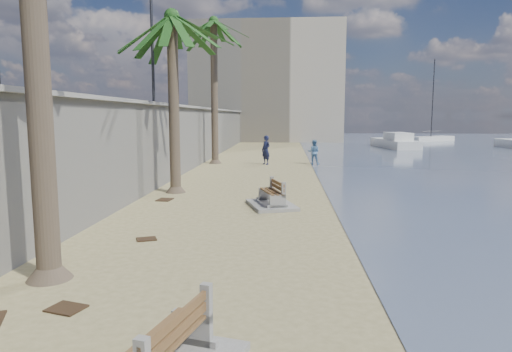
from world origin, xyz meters
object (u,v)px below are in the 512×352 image
object	(u,v)px
person_a	(266,148)
person_b	(314,151)
palm_back	(214,24)
yacht_far	(394,144)
sailboat_west	(431,139)
bench_near	(163,352)
bench_far	(272,196)
palm_mid	(172,18)

from	to	relation	value
person_a	person_b	xyz separation A→B (m)	(3.03, 0.47, -0.19)
palm_back	yacht_far	bearing A→B (deg)	46.49
palm_back	sailboat_west	bearing A→B (deg)	51.23
palm_back	person_b	xyz separation A→B (m)	(6.34, -0.02, -7.89)
bench_near	sailboat_west	distance (m)	55.17
bench_far	palm_back	world-z (taller)	palm_back
person_b	yacht_far	world-z (taller)	person_b
sailboat_west	palm_mid	bearing A→B (deg)	-119.41
yacht_far	bench_near	bearing A→B (deg)	157.26
yacht_far	palm_mid	bearing A→B (deg)	145.01
bench_far	yacht_far	bearing A→B (deg)	69.89
bench_near	palm_back	size ratio (longest dim) A/B	0.24
bench_far	palm_back	size ratio (longest dim) A/B	0.24
person_b	sailboat_west	size ratio (longest dim) A/B	0.17
person_a	palm_mid	bearing A→B (deg)	-61.43
bench_near	palm_back	world-z (taller)	palm_back
palm_back	sailboat_west	xyz separation A→B (m)	(22.08, 27.49, -8.43)
yacht_far	sailboat_west	xyz separation A→B (m)	(7.04, 11.65, -0.03)
palm_mid	yacht_far	world-z (taller)	palm_mid
bench_near	bench_far	xyz separation A→B (m)	(0.89, 10.35, -0.00)
person_a	sailboat_west	bearing A→B (deg)	100.77
palm_back	bench_near	bearing A→B (deg)	-82.49
bench_far	bench_near	bearing A→B (deg)	-94.93
person_a	sailboat_west	xyz separation A→B (m)	(18.77, 27.98, -0.73)
bench_far	yacht_far	world-z (taller)	yacht_far
palm_mid	person_b	bearing A→B (deg)	61.52
person_a	person_b	distance (m)	3.07
palm_mid	palm_back	bearing A→B (deg)	90.90
bench_far	person_a	size ratio (longest dim) A/B	1.11
person_b	sailboat_west	world-z (taller)	sailboat_west
bench_far	person_b	distance (m)	14.17
person_a	person_b	world-z (taller)	person_a
palm_mid	person_b	distance (m)	14.18
palm_back	yacht_far	size ratio (longest dim) A/B	1.20
yacht_far	bench_far	bearing A→B (deg)	153.53
bench_near	person_b	size ratio (longest dim) A/B	1.36
bench_far	person_a	bearing A→B (deg)	93.37
person_a	sailboat_west	world-z (taller)	sailboat_west
bench_far	yacht_far	size ratio (longest dim) A/B	0.29
person_b	sailboat_west	xyz separation A→B (m)	(15.74, 27.51, -0.53)
person_a	sailboat_west	size ratio (longest dim) A/B	0.21
bench_near	yacht_far	distance (m)	41.90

